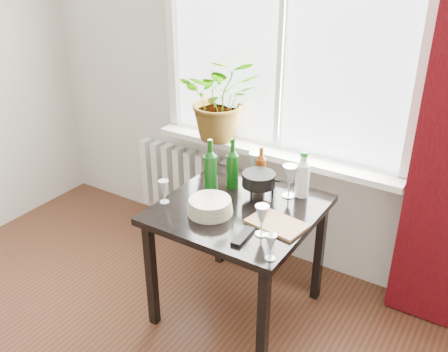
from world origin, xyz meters
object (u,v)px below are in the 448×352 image
Objects in this scene: radiator at (185,183)px; cutting_board at (277,224)px; wineglass_back_left at (255,167)px; wineglass_back_center at (289,181)px; potted_plant at (221,98)px; wine_bottle_right at (233,163)px; tv_remote at (243,236)px; wine_bottle_left at (210,166)px; wineglass_far_right at (271,247)px; cleaning_bottle at (303,174)px; table at (239,220)px; wineglass_front_left at (164,191)px; fondue_pot at (259,185)px; wineglass_front_right at (262,220)px; bottle_amber at (261,166)px; plate_stack at (210,206)px.

radiator is 2.68× the size of cutting_board.
wineglass_back_center is at bearing -15.31° from wineglass_back_left.
wine_bottle_right is at bearing -50.10° from potted_plant.
wine_bottle_left is at bearing 137.86° from tv_remote.
potted_plant reaches higher than wineglass_far_right.
wineglass_back_center reaches higher than tv_remote.
cleaning_bottle reaches higher than tv_remote.
table is 0.46m from wineglass_front_left.
fondue_pot reaches higher than radiator.
table is at bearing 26.00° from wineglass_front_left.
wineglass_front_left is at bearing -60.24° from radiator.
radiator is 0.97m from wine_bottle_right.
wineglass_back_center reaches higher than radiator.
cleaning_bottle is 0.49m from wineglass_front_right.
tv_remote is (0.26, -0.59, -0.09)m from wineglass_back_left.
potted_plant is at bearing 129.90° from wine_bottle_right.
wineglass_front_right is at bearing -60.92° from bottle_amber.
wineglass_back_center is 0.80× the size of plate_stack.
wineglass_front_left is (0.11, -0.77, -0.32)m from potted_plant.
radiator is 0.99m from wine_bottle_left.
wineglass_front_left is 0.79× the size of tv_remote.
cutting_board is (0.09, -0.32, -0.09)m from wineglass_back_center.
potted_plant is 0.82m from cleaning_bottle.
wineglass_back_left is at bearing 87.95° from plate_stack.
wine_bottle_left is at bearing 122.85° from plate_stack.
cleaning_bottle is 1.57× the size of tv_remote.
wine_bottle_right is at bearing -167.58° from wineglass_back_center.
plate_stack is at bearing 153.35° from tv_remote.
wineglass_front_left is 0.67m from cutting_board.
wineglass_back_center is (0.34, 0.07, -0.06)m from wine_bottle_right.
potted_plant is 0.61m from bottle_amber.
cleaning_bottle is at bearing -4.30° from wineglass_back_left.
table is 0.22m from plate_stack.
wine_bottle_right is 2.27× the size of wineglass_far_right.
potted_plant is 2.26× the size of bottle_amber.
potted_plant is (-0.49, 0.59, 0.48)m from table.
wineglass_back_left is 0.60m from wineglass_front_left.
cleaning_bottle is 1.97× the size of wineglass_front_left.
cleaning_bottle is 1.47× the size of wineglass_back_left.
wineglass_far_right is at bearing -44.86° from wine_bottle_right.
wineglass_back_left is 0.65m from tv_remote.
wineglass_front_right is at bearing -6.71° from plate_stack.
wine_bottle_right is at bearing 130.30° from table.
radiator is 1.01m from bottle_amber.
wineglass_front_left is at bearing -120.20° from wineglass_back_left.
radiator is 2.39× the size of wine_bottle_left.
table is 0.35m from wineglass_front_right.
wineglass_far_right reaches higher than plate_stack.
wineglass_front_left is (-0.62, -0.00, -0.02)m from wineglass_front_right.
wineglass_back_center is 0.27m from wineglass_back_left.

